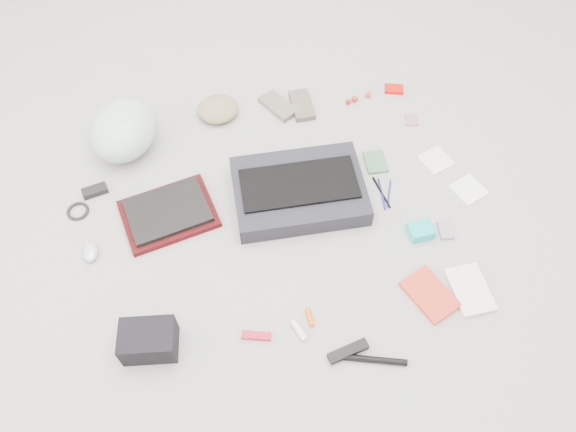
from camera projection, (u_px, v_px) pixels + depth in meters
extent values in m
plane|color=gray|center=(288.00, 223.00, 2.12)|extent=(4.00, 4.00, 0.00)
cube|color=black|center=(299.00, 191.00, 2.16)|extent=(0.52, 0.38, 0.08)
cube|color=black|center=(299.00, 184.00, 2.12)|extent=(0.45, 0.23, 0.01)
cube|color=#380709|center=(169.00, 214.00, 2.13)|extent=(0.38, 0.31, 0.02)
cube|color=black|center=(168.00, 211.00, 2.12)|extent=(0.33, 0.27, 0.02)
ellipsoid|color=#ADCCC4|center=(124.00, 130.00, 2.25)|extent=(0.35, 0.39, 0.19)
ellipsoid|color=#847651|center=(218.00, 109.00, 2.41)|extent=(0.18, 0.18, 0.06)
cube|color=#675C51|center=(278.00, 106.00, 2.44)|extent=(0.16, 0.19, 0.03)
cube|color=brown|center=(302.00, 105.00, 2.44)|extent=(0.09, 0.17, 0.03)
cube|color=black|center=(95.00, 191.00, 2.19)|extent=(0.10, 0.06, 0.03)
torus|color=black|center=(78.00, 211.00, 2.15)|extent=(0.11, 0.11, 0.01)
ellipsoid|color=#B6B5CC|center=(91.00, 252.00, 2.04)|extent=(0.06, 0.09, 0.03)
cube|color=black|center=(149.00, 340.00, 1.81)|extent=(0.19, 0.15, 0.11)
cube|color=maroon|center=(256.00, 336.00, 1.87)|extent=(0.10, 0.06, 0.02)
cylinder|color=silver|center=(299.00, 330.00, 1.88)|extent=(0.04, 0.08, 0.02)
cylinder|color=#EF4A08|center=(310.00, 317.00, 1.91)|extent=(0.02, 0.06, 0.02)
cube|color=black|center=(348.00, 351.00, 1.84)|extent=(0.14, 0.06, 0.03)
cylinder|color=black|center=(370.00, 359.00, 1.82)|extent=(0.24, 0.10, 0.02)
cube|color=red|center=(430.00, 294.00, 1.95)|extent=(0.18, 0.22, 0.02)
cube|color=silver|center=(470.00, 290.00, 1.96)|extent=(0.12, 0.19, 0.02)
cube|color=#3B6540|center=(375.00, 162.00, 2.28)|extent=(0.09, 0.12, 0.01)
cylinder|color=navy|center=(382.00, 194.00, 2.19)|extent=(0.03, 0.15, 0.01)
cylinder|color=black|center=(381.00, 192.00, 2.20)|extent=(0.03, 0.16, 0.01)
cylinder|color=navy|center=(389.00, 193.00, 2.20)|extent=(0.06, 0.12, 0.01)
cube|color=#16B9BC|center=(421.00, 231.00, 2.08)|extent=(0.09, 0.08, 0.04)
cube|color=gray|center=(446.00, 230.00, 2.10)|extent=(0.06, 0.08, 0.01)
cube|color=beige|center=(436.00, 160.00, 2.29)|extent=(0.14, 0.14, 0.01)
cube|color=silver|center=(469.00, 190.00, 2.21)|extent=(0.14, 0.14, 0.01)
sphere|color=#9F0D0A|center=(348.00, 102.00, 2.45)|extent=(0.03, 0.03, 0.02)
sphere|color=#AE2115|center=(355.00, 99.00, 2.46)|extent=(0.03, 0.03, 0.03)
sphere|color=#B5321C|center=(368.00, 95.00, 2.48)|extent=(0.03, 0.03, 0.03)
cube|color=red|center=(394.00, 89.00, 2.50)|extent=(0.09, 0.08, 0.02)
cube|color=gray|center=(411.00, 120.00, 2.41)|extent=(0.07, 0.08, 0.00)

